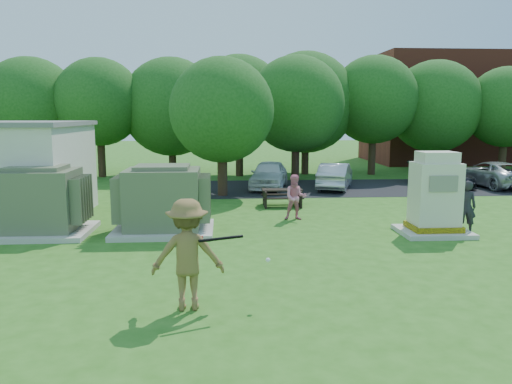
{
  "coord_description": "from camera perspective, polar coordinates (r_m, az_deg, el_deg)",
  "views": [
    {
      "loc": [
        -0.97,
        -10.6,
        3.57
      ],
      "look_at": [
        0.0,
        4.0,
        1.3
      ],
      "focal_mm": 35.0,
      "sensor_mm": 36.0,
      "label": 1
    }
  ],
  "objects": [
    {
      "name": "ground",
      "position": [
        11.23,
        1.37,
        -9.72
      ],
      "size": [
        120.0,
        120.0,
        0.0
      ],
      "primitive_type": "plane",
      "color": "#2D6619",
      "rests_on": "ground"
    },
    {
      "name": "brick_building",
      "position": [
        42.12,
        23.25,
        8.69
      ],
      "size": [
        15.0,
        8.0,
        8.0
      ],
      "primitive_type": "cube",
      "color": "maroon",
      "rests_on": "ground"
    },
    {
      "name": "parking_strip",
      "position": [
        25.64,
        14.35,
        0.54
      ],
      "size": [
        20.0,
        6.0,
        0.01
      ],
      "primitive_type": "cube",
      "color": "#232326",
      "rests_on": "ground"
    },
    {
      "name": "transformer_left",
      "position": [
        16.29,
        -23.59,
        -1.11
      ],
      "size": [
        3.0,
        2.4,
        2.07
      ],
      "color": "beige",
      "rests_on": "ground"
    },
    {
      "name": "transformer_right",
      "position": [
        15.43,
        -10.56,
        -1.03
      ],
      "size": [
        3.0,
        2.4,
        2.07
      ],
      "color": "beige",
      "rests_on": "ground"
    },
    {
      "name": "generator_cabinet",
      "position": [
        15.87,
        19.77,
        -0.7
      ],
      "size": [
        2.05,
        1.67,
        2.49
      ],
      "color": "beige",
      "rests_on": "ground"
    },
    {
      "name": "picnic_table",
      "position": [
        19.67,
        2.99,
        -0.41
      ],
      "size": [
        1.58,
        1.18,
        0.68
      ],
      "color": "black",
      "rests_on": "ground"
    },
    {
      "name": "batter",
      "position": [
        9.29,
        -7.82,
        -7.09
      ],
      "size": [
        1.36,
        0.8,
        2.07
      ],
      "primitive_type": "imported",
      "rotation": [
        0.0,
        0.0,
        3.17
      ],
      "color": "brown",
      "rests_on": "ground"
    },
    {
      "name": "person_by_generator",
      "position": [
        16.39,
        22.87,
        -1.58
      ],
      "size": [
        0.68,
        0.55,
        1.62
      ],
      "primitive_type": "imported",
      "rotation": [
        0.0,
        0.0,
        2.84
      ],
      "color": "#232227",
      "rests_on": "ground"
    },
    {
      "name": "person_at_picnic",
      "position": [
        17.09,
        4.53,
        -0.61
      ],
      "size": [
        0.79,
        0.63,
        1.56
      ],
      "primitive_type": "imported",
      "rotation": [
        0.0,
        0.0,
        -0.06
      ],
      "color": "pink",
      "rests_on": "ground"
    },
    {
      "name": "car_white",
      "position": [
        24.37,
        1.49,
        2.01
      ],
      "size": [
        2.42,
        4.27,
        1.37
      ],
      "primitive_type": "imported",
      "rotation": [
        0.0,
        0.0,
        -0.21
      ],
      "color": "white",
      "rests_on": "ground"
    },
    {
      "name": "car_silver_a",
      "position": [
        24.52,
        9.03,
        1.82
      ],
      "size": [
        2.55,
        4.08,
        1.27
      ],
      "primitive_type": "imported",
      "rotation": [
        0.0,
        0.0,
        2.8
      ],
      "color": "#BABAC0",
      "rests_on": "ground"
    },
    {
      "name": "car_dark",
      "position": [
        26.78,
        20.39,
        1.88
      ],
      "size": [
        2.42,
        4.35,
        1.19
      ],
      "primitive_type": "imported",
      "rotation": [
        0.0,
        0.0,
        0.19
      ],
      "color": "black",
      "rests_on": "ground"
    },
    {
      "name": "car_silver_b",
      "position": [
        27.74,
        25.4,
        1.88
      ],
      "size": [
        2.51,
        4.73,
        1.26
      ],
      "primitive_type": "imported",
      "rotation": [
        0.0,
        0.0,
        3.23
      ],
      "color": "#B4B4B9",
      "rests_on": "ground"
    },
    {
      "name": "batting_equipment",
      "position": [
        9.14,
        -3.65,
        -5.76
      ],
      "size": [
        1.47,
        0.49,
        0.58
      ],
      "color": "black",
      "rests_on": "ground"
    },
    {
      "name": "tree_row",
      "position": [
        29.24,
        1.55,
        9.95
      ],
      "size": [
        41.3,
        13.3,
        7.3
      ],
      "color": "#47301E",
      "rests_on": "ground"
    }
  ]
}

